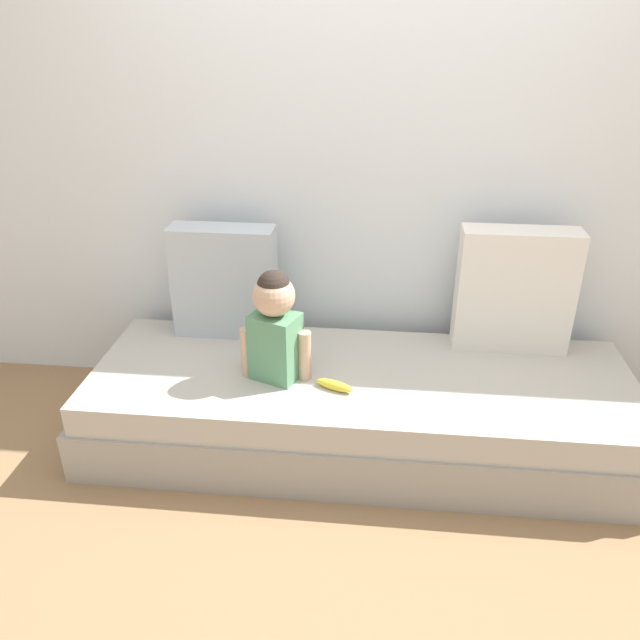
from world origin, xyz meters
The scene contains 7 objects.
ground_plane centered at (0.00, 0.00, 0.00)m, with size 12.00×12.00×0.00m, color #93704C.
back_wall centered at (0.00, 0.55, 1.11)m, with size 5.64×0.10×2.23m, color silver.
couch centered at (0.00, 0.00, 0.18)m, with size 2.44×0.84×0.37m.
throw_pillow_left centered at (-0.67, 0.32, 0.64)m, with size 0.49×0.16×0.54m, color #B2BCC6.
throw_pillow_right centered at (0.67, 0.32, 0.66)m, with size 0.52×0.16×0.57m, color silver.
toddler centered at (-0.37, -0.07, 0.63)m, with size 0.30×0.21×0.49m.
banana centered at (-0.10, -0.14, 0.39)m, with size 0.17×0.04×0.04m, color yellow.
Camera 1 is at (0.07, -2.35, 1.82)m, focal length 35.19 mm.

